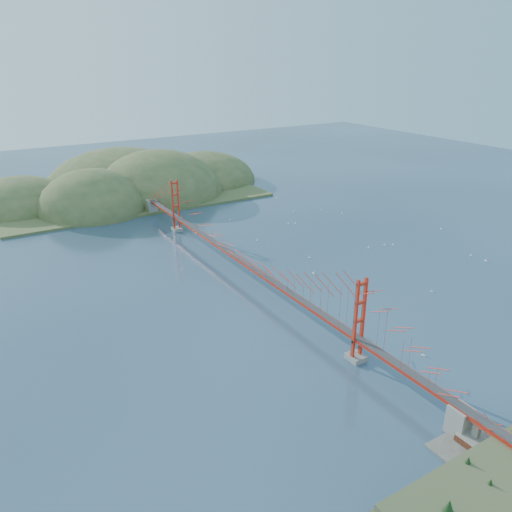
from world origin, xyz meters
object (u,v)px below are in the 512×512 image
sailboat_0 (314,273)px  sailboat_1 (384,244)px  fort (475,437)px  sailboat_2 (393,245)px  bridge (242,241)px

sailboat_0 → sailboat_1: (21.58, 3.91, -0.00)m
fort → sailboat_0: size_ratio=5.38×
sailboat_0 → sailboat_2: sailboat_0 is taller
bridge → sailboat_1: 34.38m
fort → sailboat_2: 57.40m
bridge → sailboat_2: bridge is taller
fort → sailboat_2: fort is taller
fort → sailboat_0: (11.68, 42.77, -0.51)m
sailboat_0 → bridge: bearing=156.7°
fort → sailboat_1: (33.26, 46.68, -0.52)m
sailboat_2 → sailboat_1: size_ratio=0.94×
fort → sailboat_0: fort is taller
bridge → fort: bridge is taller
fort → bridge: bearing=90.5°
bridge → sailboat_2: bearing=-3.7°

